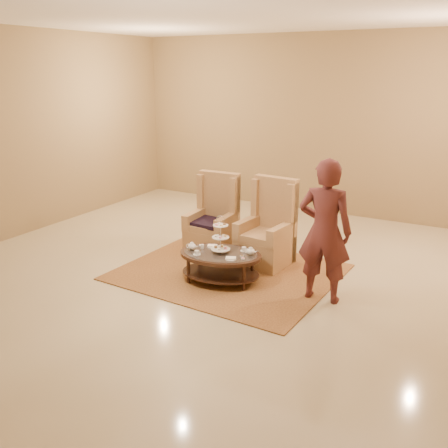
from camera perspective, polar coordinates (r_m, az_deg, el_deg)
The scene contains 9 objects.
ground at distance 7.09m, azimuth -0.60°, elevation -6.09°, with size 8.00×8.00×0.00m, color #C2B490.
ceiling at distance 7.09m, azimuth -0.60°, elevation -6.09°, with size 8.00×8.00×0.02m, color white.
wall_back at distance 10.23m, azimuth 10.78°, elevation 11.03°, with size 8.00×0.04×3.50m, color #91794F.
wall_left at distance 9.24m, azimuth -23.02°, elevation 9.34°, with size 0.04×8.00×3.50m, color #91794F.
rug at distance 7.24m, azimuth 0.53°, elevation -5.50°, with size 3.05×2.58×0.02m.
tea_table at distance 6.81m, azimuth -0.39°, elevation -3.93°, with size 1.26×0.98×0.95m.
armchair_left at distance 7.94m, azimuth -1.16°, elevation -0.20°, with size 0.71×0.73×1.26m.
armchair_right at distance 7.48m, azimuth 5.06°, elevation -1.33°, with size 0.77×0.79×1.29m.
person at distance 6.24m, azimuth 11.43°, elevation -0.83°, with size 0.70×0.50×1.82m.
Camera 1 is at (3.24, -5.64, 2.81)m, focal length 40.00 mm.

